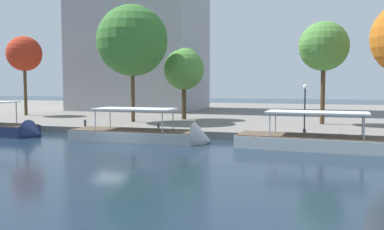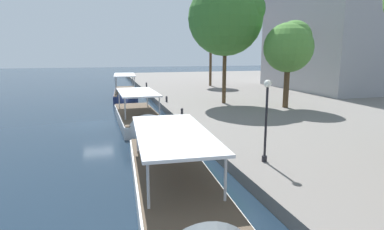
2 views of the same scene
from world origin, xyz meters
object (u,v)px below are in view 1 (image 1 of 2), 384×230
at_px(tour_boat_1, 148,137).
at_px(tree_4, 25,53).
at_px(tour_boat_2, 331,145).
at_px(tree_1, 183,68).
at_px(mooring_bollard_0, 158,125).
at_px(lamp_post, 305,104).
at_px(mooring_bollard_2, 85,123).
at_px(tree_0, 323,46).
at_px(tree_3, 133,40).

relative_size(tour_boat_1, tree_4, 1.15).
xyz_separation_m(tour_boat_2, tree_1, (-16.45, 15.17, 6.34)).
xyz_separation_m(tour_boat_1, tree_1, (-1.83, 14.98, 6.30)).
bearing_deg(tour_boat_1, tree_1, 95.70).
bearing_deg(tree_4, mooring_bollard_0, -24.55).
relative_size(tour_boat_1, lamp_post, 2.91).
xyz_separation_m(mooring_bollard_2, lamp_post, (20.96, 0.90, 2.13)).
xyz_separation_m(mooring_bollard_0, tree_0, (14.50, 9.47, 7.79)).
xyz_separation_m(tree_0, tree_4, (-37.63, 1.10, 0.13)).
bearing_deg(tree_3, tree_1, 50.11).
bearing_deg(mooring_bollard_2, tree_1, 59.12).
height_order(mooring_bollard_0, tree_0, tree_0).
relative_size(mooring_bollard_2, tree_4, 0.06).
distance_m(tree_0, tree_3, 20.24).
bearing_deg(lamp_post, tree_0, 80.46).
bearing_deg(tree_1, tree_0, -6.28).
bearing_deg(tour_boat_2, tree_3, 156.85).
height_order(tour_boat_1, tree_4, tree_4).
relative_size(mooring_bollard_2, tree_0, 0.06).
distance_m(lamp_post, tree_4, 37.88).
distance_m(tree_0, tree_4, 37.64).
height_order(tour_boat_2, mooring_bollard_0, tour_boat_2).
height_order(mooring_bollard_2, lamp_post, lamp_post).
relative_size(tour_boat_2, tree_3, 1.02).
xyz_separation_m(lamp_post, tree_4, (-36.22, 9.49, 5.76)).
bearing_deg(tree_1, tour_boat_2, -42.68).
height_order(tree_0, tree_4, tree_0).
bearing_deg(tree_0, mooring_bollard_2, -157.44).
distance_m(mooring_bollard_0, lamp_post, 13.31).
relative_size(mooring_bollard_2, tree_3, 0.05).
relative_size(mooring_bollard_0, tree_3, 0.05).
relative_size(tour_boat_2, tree_1, 1.53).
height_order(tour_boat_2, tree_4, tree_4).
xyz_separation_m(mooring_bollard_2, tree_1, (6.60, 11.03, 5.69)).
bearing_deg(lamp_post, mooring_bollard_2, -177.55).
bearing_deg(tree_3, lamp_post, -15.46).
height_order(mooring_bollard_0, tree_1, tree_1).
bearing_deg(tree_4, tree_1, 1.68).
relative_size(tour_boat_1, tree_1, 1.42).
height_order(mooring_bollard_2, tree_3, tree_3).
height_order(mooring_bollard_0, tree_4, tree_4).
bearing_deg(mooring_bollard_2, tour_boat_2, -10.18).
xyz_separation_m(mooring_bollard_2, tree_3, (2.41, 6.03, 8.67)).
relative_size(tour_boat_1, tree_0, 1.13).
distance_m(lamp_post, tree_1, 17.93).
distance_m(tree_3, tree_4, 18.22).
xyz_separation_m(tour_boat_2, tree_3, (-20.63, 10.16, 9.33)).
relative_size(tour_boat_1, tree_3, 0.94).
height_order(mooring_bollard_0, lamp_post, lamp_post).
xyz_separation_m(tour_boat_1, mooring_bollard_2, (-8.43, 3.95, 0.61)).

